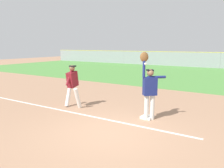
{
  "coord_description": "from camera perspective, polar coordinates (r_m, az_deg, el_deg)",
  "views": [
    {
      "loc": [
        3.43,
        -5.21,
        2.49
      ],
      "look_at": [
        -1.12,
        1.87,
        1.05
      ],
      "focal_mm": 36.35,
      "sensor_mm": 36.0,
      "label": 1
    }
  ],
  "objects": [
    {
      "name": "baseball",
      "position": [
        7.38,
        8.39,
        5.04
      ],
      "size": [
        0.07,
        0.07,
        0.07
      ],
      "primitive_type": "sphere",
      "color": "white"
    },
    {
      "name": "runner",
      "position": [
        9.2,
        -9.91,
        0.22
      ],
      "size": [
        0.78,
        0.85,
        1.72
      ],
      "rotation": [
        0.0,
        0.0,
        0.14
      ],
      "color": "white",
      "rests_on": "ground_plane"
    },
    {
      "name": "fielder",
      "position": [
        7.61,
        9.38,
        -0.78
      ],
      "size": [
        0.74,
        0.68,
        2.28
      ],
      "rotation": [
        0.0,
        0.0,
        2.3
      ],
      "color": "silver",
      "rests_on": "ground_plane"
    },
    {
      "name": "parked_car_blue",
      "position": [
        31.16,
        18.51,
        5.86
      ],
      "size": [
        4.57,
        2.47,
        1.25
      ],
      "rotation": [
        0.0,
        0.0,
        0.1
      ],
      "color": "#23389E",
      "rests_on": "ground_plane"
    },
    {
      "name": "first_base",
      "position": [
        8.0,
        8.85,
        -8.24
      ],
      "size": [
        0.4,
        0.4,
        0.08
      ],
      "primitive_type": "cube",
      "rotation": [
        0.0,
        0.0,
        -0.05
      ],
      "color": "white",
      "rests_on": "ground_plane"
    },
    {
      "name": "outfield_fence",
      "position": [
        27.46,
        25.6,
        5.38
      ],
      "size": [
        48.38,
        0.08,
        1.75
      ],
      "color": "#93999E",
      "rests_on": "ground_plane"
    },
    {
      "name": "chalk_foul_line",
      "position": [
        9.63,
        -15.96,
        -5.64
      ],
      "size": [
        12.0,
        0.22,
        0.01
      ],
      "primitive_type": "cube",
      "rotation": [
        0.0,
        0.0,
        0.01
      ],
      "color": "white",
      "rests_on": "ground_plane"
    },
    {
      "name": "ground_plane",
      "position": [
        6.71,
        -0.63,
        -12.05
      ],
      "size": [
        70.19,
        70.19,
        0.0
      ],
      "primitive_type": "plane",
      "color": "tan"
    },
    {
      "name": "outfield_grass",
      "position": [
        20.23,
        22.7,
        1.89
      ],
      "size": [
        48.3,
        14.83,
        0.01
      ],
      "primitive_type": "cube",
      "color": "#549342",
      "rests_on": "ground_plane"
    }
  ]
}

